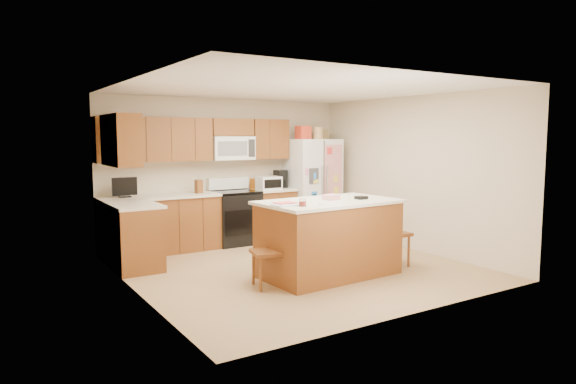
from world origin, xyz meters
TOP-DOWN VIEW (x-y plane):
  - ground at (0.00, 0.00)m, footprint 4.50×4.50m
  - room_shell at (0.00, 0.00)m, footprint 4.60×4.60m
  - cabinetry at (-0.98, 1.79)m, footprint 3.36×1.56m
  - stove at (0.00, 1.94)m, footprint 0.76×0.65m
  - refrigerator at (1.57, 1.87)m, footprint 0.90×0.79m
  - island at (0.15, -0.56)m, footprint 1.89×1.16m
  - windsor_chair_left at (-0.78, -0.61)m, footprint 0.47×0.48m
  - windsor_chair_back at (0.16, 0.19)m, footprint 0.46×0.44m
  - windsor_chair_right at (1.20, -0.64)m, footprint 0.43×0.45m

SIDE VIEW (x-z plane):
  - ground at x=0.00m, z-range 0.00..0.00m
  - windsor_chair_left at x=-0.78m, z-range -0.03..0.92m
  - windsor_chair_back at x=0.16m, z-range -0.03..0.92m
  - stove at x=0.00m, z-range -0.09..1.04m
  - windsor_chair_right at x=1.20m, z-range -0.03..0.98m
  - island at x=0.15m, z-range -0.04..1.06m
  - cabinetry at x=-0.98m, z-range -0.16..1.99m
  - refrigerator at x=1.57m, z-range -0.10..1.94m
  - room_shell at x=0.00m, z-range 0.18..2.70m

